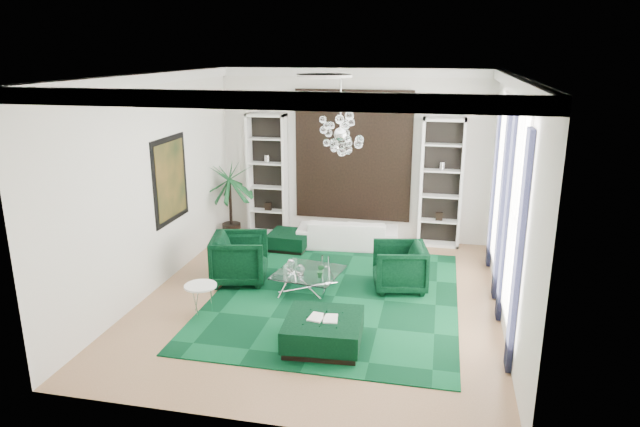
% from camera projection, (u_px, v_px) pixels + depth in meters
% --- Properties ---
extents(floor, '(6.00, 7.00, 0.02)m').
position_uv_depth(floor, '(320.00, 299.00, 9.93)').
color(floor, '#A87E58').
rests_on(floor, ground).
extents(ceiling, '(6.00, 7.00, 0.02)m').
position_uv_depth(ceiling, '(321.00, 74.00, 8.86)').
color(ceiling, white).
rests_on(ceiling, ground).
extents(wall_back, '(6.00, 0.02, 3.80)m').
position_uv_depth(wall_back, '(353.00, 155.00, 12.69)').
color(wall_back, silver).
rests_on(wall_back, ground).
extents(wall_front, '(6.00, 0.02, 3.80)m').
position_uv_depth(wall_front, '(252.00, 271.00, 6.10)').
color(wall_front, silver).
rests_on(wall_front, ground).
extents(wall_left, '(0.02, 7.00, 3.80)m').
position_uv_depth(wall_left, '(153.00, 184.00, 10.00)').
color(wall_left, silver).
rests_on(wall_left, ground).
extents(wall_right, '(0.02, 7.00, 3.80)m').
position_uv_depth(wall_right, '(511.00, 203.00, 8.79)').
color(wall_right, silver).
rests_on(wall_right, ground).
extents(crown_molding, '(6.00, 7.00, 0.18)m').
position_uv_depth(crown_molding, '(321.00, 81.00, 8.89)').
color(crown_molding, white).
rests_on(crown_molding, ceiling).
extents(ceiling_medallion, '(0.90, 0.90, 0.05)m').
position_uv_depth(ceiling_medallion, '(324.00, 76.00, 9.15)').
color(ceiling_medallion, white).
rests_on(ceiling_medallion, ceiling).
extents(tapestry, '(2.50, 0.06, 2.80)m').
position_uv_depth(tapestry, '(353.00, 156.00, 12.64)').
color(tapestry, black).
rests_on(tapestry, wall_back).
extents(shelving_left, '(0.90, 0.38, 2.80)m').
position_uv_depth(shelving_left, '(267.00, 175.00, 13.03)').
color(shelving_left, white).
rests_on(shelving_left, floor).
extents(shelving_right, '(0.90, 0.38, 2.80)m').
position_uv_depth(shelving_right, '(441.00, 183.00, 12.25)').
color(shelving_right, white).
rests_on(shelving_right, floor).
extents(painting, '(0.04, 1.30, 1.60)m').
position_uv_depth(painting, '(171.00, 180.00, 10.57)').
color(painting, black).
rests_on(painting, wall_left).
extents(window_near, '(0.03, 1.10, 2.90)m').
position_uv_depth(window_near, '(516.00, 219.00, 7.94)').
color(window_near, white).
rests_on(window_near, wall_right).
extents(curtain_near_a, '(0.07, 0.30, 3.25)m').
position_uv_depth(curtain_near_a, '(519.00, 255.00, 7.29)').
color(curtain_near_a, black).
rests_on(curtain_near_a, floor).
extents(curtain_near_b, '(0.07, 0.30, 3.25)m').
position_uv_depth(curtain_near_b, '(507.00, 220.00, 8.75)').
color(curtain_near_b, black).
rests_on(curtain_near_b, floor).
extents(window_far, '(0.03, 1.10, 2.90)m').
position_uv_depth(window_far, '(501.00, 182.00, 10.20)').
color(window_far, white).
rests_on(window_far, wall_right).
extents(curtain_far_a, '(0.07, 0.30, 3.25)m').
position_uv_depth(curtain_far_a, '(502.00, 206.00, 9.54)').
color(curtain_far_a, black).
rests_on(curtain_far_a, floor).
extents(curtain_far_b, '(0.07, 0.30, 3.25)m').
position_uv_depth(curtain_far_b, '(494.00, 185.00, 11.01)').
color(curtain_far_b, black).
rests_on(curtain_far_b, floor).
extents(rug, '(4.20, 5.00, 0.02)m').
position_uv_depth(rug, '(335.00, 297.00, 9.98)').
color(rug, black).
rests_on(rug, floor).
extents(sofa, '(2.22, 1.01, 0.63)m').
position_uv_depth(sofa, '(348.00, 233.00, 12.43)').
color(sofa, white).
rests_on(sofa, floor).
extents(armchair_left, '(1.19, 1.16, 0.91)m').
position_uv_depth(armchair_left, '(240.00, 258.00, 10.54)').
color(armchair_left, black).
rests_on(armchair_left, floor).
extents(armchair_right, '(1.08, 1.06, 0.85)m').
position_uv_depth(armchair_right, '(399.00, 267.00, 10.22)').
color(armchair_right, black).
rests_on(armchair_right, floor).
extents(coffee_table, '(1.25, 1.25, 0.37)m').
position_uv_depth(coffee_table, '(308.00, 281.00, 10.18)').
color(coffee_table, white).
rests_on(coffee_table, floor).
extents(ottoman_side, '(0.88, 0.88, 0.37)m').
position_uv_depth(ottoman_side, '(289.00, 241.00, 12.34)').
color(ottoman_side, black).
rests_on(ottoman_side, floor).
extents(ottoman_front, '(1.16, 1.16, 0.44)m').
position_uv_depth(ottoman_front, '(323.00, 332.00, 8.29)').
color(ottoman_front, black).
rests_on(ottoman_front, floor).
extents(book, '(0.43, 0.29, 0.03)m').
position_uv_depth(book, '(323.00, 318.00, 8.23)').
color(book, white).
rests_on(book, ottoman_front).
extents(side_table, '(0.66, 0.66, 0.51)m').
position_uv_depth(side_table, '(201.00, 300.00, 9.27)').
color(side_table, white).
rests_on(side_table, floor).
extents(palm, '(1.47, 1.47, 2.27)m').
position_uv_depth(palm, '(230.00, 191.00, 12.70)').
color(palm, '#164F26').
rests_on(palm, floor).
extents(chandelier, '(1.04, 1.04, 0.79)m').
position_uv_depth(chandelier, '(340.00, 135.00, 9.24)').
color(chandelier, white).
rests_on(chandelier, ceiling).
extents(table_plant, '(0.17, 0.15, 0.25)m').
position_uv_depth(table_plant, '(321.00, 271.00, 9.83)').
color(table_plant, '#164F26').
rests_on(table_plant, coffee_table).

